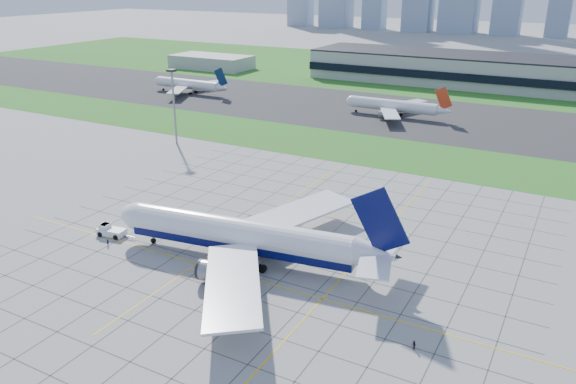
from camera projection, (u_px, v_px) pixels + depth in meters
name	position (u px, v px, depth m)	size (l,w,h in m)	color
ground	(245.00, 271.00, 111.13)	(1400.00, 1400.00, 0.00)	#9A9A94
grass_median	(393.00, 153.00, 184.78)	(700.00, 35.00, 0.04)	#337120
asphalt_taxiway	(437.00, 118.00, 229.80)	(700.00, 75.00, 0.04)	#383838
grass_far	(487.00, 78.00, 319.84)	(700.00, 145.00, 0.04)	#337120
apron_markings	(274.00, 249.00, 120.01)	(120.00, 130.00, 0.03)	#474744
terminal	(563.00, 76.00, 278.53)	(260.00, 43.00, 15.80)	#B7B7B2
service_block	(212.00, 62.00, 353.18)	(50.00, 25.00, 8.00)	#B7B7B2
light_mast	(173.00, 97.00, 189.83)	(2.50, 2.50, 25.60)	gray
airliner	(243.00, 236.00, 113.58)	(62.56, 63.00, 19.75)	white
pushback_tug	(110.00, 231.00, 125.88)	(9.40, 3.96, 2.58)	white
crew_near	(108.00, 242.00, 121.24)	(0.57, 0.37, 1.56)	black
crew_far	(414.00, 345.00, 87.42)	(0.78, 0.60, 1.59)	black
distant_jet_0	(189.00, 84.00, 277.62)	(41.86, 42.66, 14.08)	white
distant_jet_1	(394.00, 106.00, 231.84)	(42.42, 42.66, 14.08)	white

